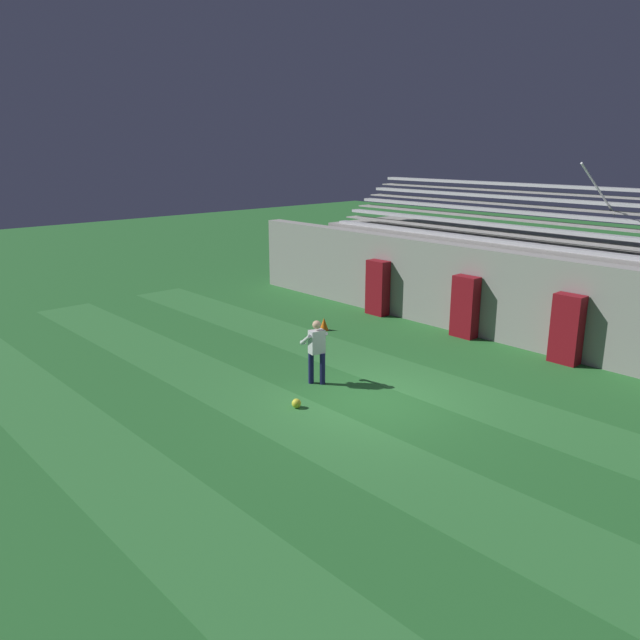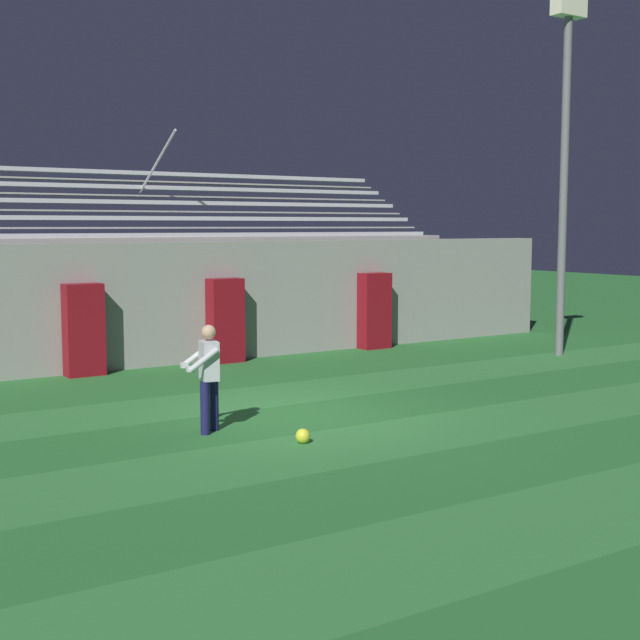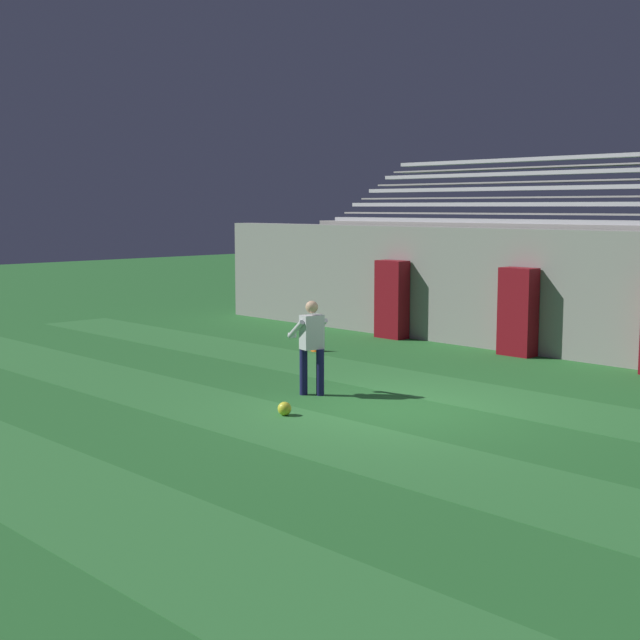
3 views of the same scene
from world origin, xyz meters
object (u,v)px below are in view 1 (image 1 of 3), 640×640
at_px(soccer_ball, 296,403).
at_px(padding_pillar_gate_left, 465,307).
at_px(traffic_cone, 324,324).
at_px(padding_pillar_gate_right, 567,329).
at_px(goalkeeper, 316,348).
at_px(padding_pillar_far_left, 378,288).

bearing_deg(soccer_ball, padding_pillar_gate_left, 95.30).
relative_size(soccer_ball, traffic_cone, 0.52).
height_order(padding_pillar_gate_right, goalkeeper, padding_pillar_gate_right).
xyz_separation_m(padding_pillar_gate_left, soccer_ball, (0.70, -7.56, -0.87)).
relative_size(padding_pillar_gate_right, goalkeeper, 1.17).
relative_size(padding_pillar_gate_right, traffic_cone, 4.66).
bearing_deg(padding_pillar_gate_left, goalkeeper, -91.30).
relative_size(padding_pillar_far_left, traffic_cone, 4.66).
height_order(padding_pillar_far_left, traffic_cone, padding_pillar_far_left).
xyz_separation_m(padding_pillar_gate_right, padding_pillar_far_left, (-7.07, 0.00, 0.00)).
height_order(padding_pillar_gate_left, soccer_ball, padding_pillar_gate_left).
bearing_deg(padding_pillar_gate_right, padding_pillar_far_left, 180.00).
xyz_separation_m(padding_pillar_gate_right, traffic_cone, (-6.88, -2.79, -0.77)).
bearing_deg(padding_pillar_gate_left, traffic_cone, -141.60).
distance_m(padding_pillar_far_left, soccer_ball, 8.80).
distance_m(padding_pillar_gate_left, padding_pillar_far_left, 3.72).
bearing_deg(soccer_ball, traffic_cone, 131.52).
xyz_separation_m(goalkeeper, traffic_cone, (-3.38, 3.39, -0.74)).
xyz_separation_m(padding_pillar_gate_right, soccer_ball, (-2.65, -7.56, -0.87)).
bearing_deg(traffic_cone, goalkeeper, -45.04).
bearing_deg(goalkeeper, padding_pillar_gate_left, 88.70).
height_order(padding_pillar_gate_right, soccer_ball, padding_pillar_gate_right).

